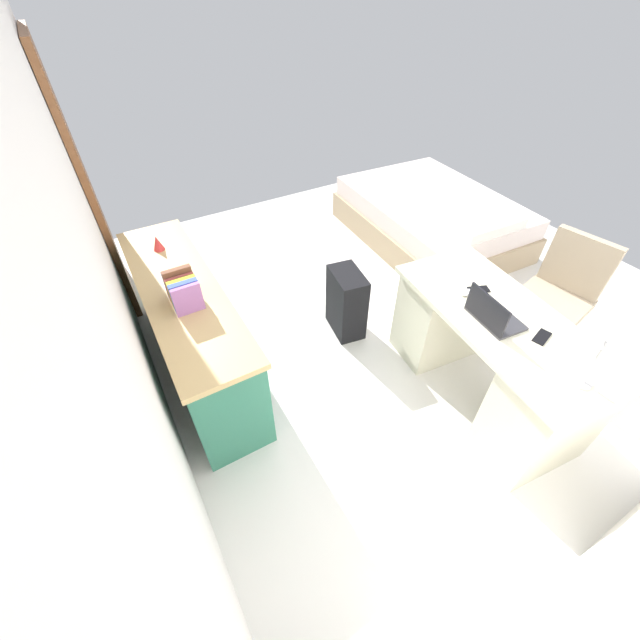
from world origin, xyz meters
name	(u,v)px	position (x,y,z in m)	size (l,w,h in m)	color
ground_plane	(393,314)	(0.00, 0.00, 0.00)	(5.20, 5.20, 0.00)	silver
wall_back	(77,229)	(0.00, 2.04, 1.44)	(4.20, 0.10, 2.89)	white
door_wooden	(88,188)	(1.55, 1.96, 1.02)	(0.88, 0.05, 2.04)	brown
desk	(487,356)	(-0.97, 0.02, 0.39)	(1.50, 0.82, 0.75)	beige
office_chair	(553,303)	(-0.86, -0.79, 0.42)	(0.54, 0.54, 0.94)	black
credenza	(192,330)	(0.27, 1.66, 0.39)	(1.80, 0.48, 0.78)	#2D7056
bed	(431,218)	(0.85, -1.15, 0.24)	(1.97, 1.50, 0.58)	tan
suitcase_black	(346,303)	(0.07, 0.47, 0.28)	(0.36, 0.22, 0.57)	black
laptop	(492,315)	(-0.96, 0.13, 0.79)	(0.33, 0.25, 0.21)	#333338
computer_mouse	(468,293)	(-0.70, 0.06, 0.76)	(0.06, 0.10, 0.03)	white
cell_phone_near_laptop	(542,337)	(-1.21, -0.02, 0.75)	(0.07, 0.14, 0.01)	black
cell_phone_by_mouse	(479,289)	(-0.71, -0.04, 0.75)	(0.07, 0.14, 0.01)	black
desk_lamp	(597,342)	(-1.48, 0.08, 1.00)	(0.16, 0.11, 0.34)	silver
book_row	(183,290)	(0.09, 1.66, 0.88)	(0.23, 0.17, 0.22)	#A166AC
figurine_small	(157,243)	(0.78, 1.66, 0.83)	(0.08, 0.08, 0.11)	red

